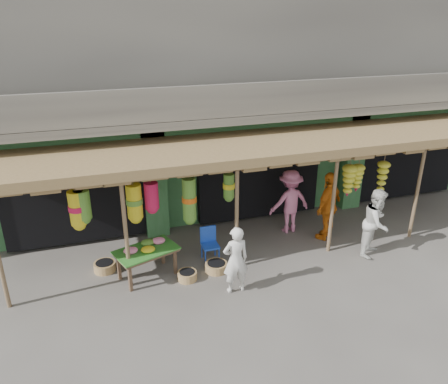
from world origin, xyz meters
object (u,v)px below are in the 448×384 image
object	(u,v)px
person_front	(236,260)
person_vendor	(329,206)
person_right	(376,223)
blue_chair	(209,242)
person_shopper	(290,201)
flower_table	(146,251)

from	to	relation	value
person_front	person_vendor	size ratio (longest dim) A/B	0.83
person_right	person_vendor	size ratio (longest dim) A/B	0.93
person_front	person_vendor	world-z (taller)	person_vendor
person_right	person_vendor	distance (m)	1.30
person_front	person_right	size ratio (longest dim) A/B	0.90
blue_chair	person_shopper	bearing A→B (deg)	16.65
person_right	person_shopper	world-z (taller)	person_shopper
person_shopper	person_right	bearing A→B (deg)	127.71
person_right	person_shopper	distance (m)	2.32
blue_chair	person_front	bearing A→B (deg)	-83.42
blue_chair	person_right	world-z (taller)	person_right
person_front	person_shopper	distance (m)	3.22
flower_table	person_right	world-z (taller)	person_right
person_right	person_vendor	xyz separation A→B (m)	(-0.71, 1.09, 0.07)
person_front	person_shopper	world-z (taller)	person_shopper
blue_chair	person_vendor	xyz separation A→B (m)	(3.29, 0.07, 0.47)
person_front	flower_table	bearing A→B (deg)	-35.39
person_front	person_vendor	xyz separation A→B (m)	(3.12, 1.54, 0.16)
flower_table	person_right	xyz separation A→B (m)	(5.57, -0.72, 0.21)
flower_table	blue_chair	distance (m)	1.61
person_vendor	person_shopper	distance (m)	1.04
flower_table	person_shopper	distance (m)	4.21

